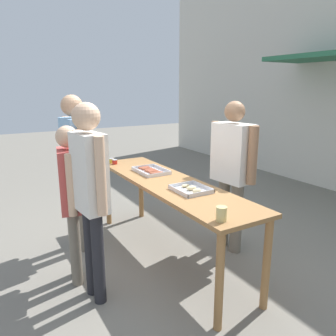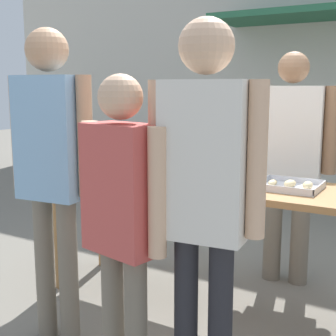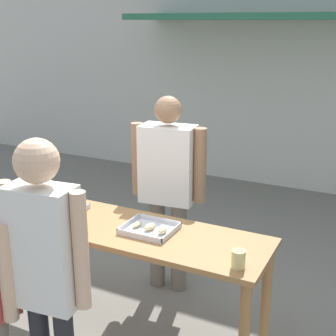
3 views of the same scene
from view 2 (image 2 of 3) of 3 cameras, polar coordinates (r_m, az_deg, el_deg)
ground_plane at (r=3.34m, az=6.63°, el=-17.03°), size 24.00×24.00×0.00m
serving_table at (r=3.06m, az=6.93°, el=-3.75°), size 2.59×0.65×0.90m
food_tray_sausages at (r=3.25m, az=0.03°, el=-0.63°), size 0.45×0.32×0.04m
food_tray_buns at (r=2.92m, az=14.75°, el=-2.13°), size 0.36×0.32×0.06m
condiment_jar_mustard at (r=3.49m, az=-12.18°, el=0.18°), size 0.07×0.07×0.06m
condiment_jar_ketchup at (r=3.44m, az=-10.92°, el=0.07°), size 0.07×0.07×0.06m
person_server_behind_table at (r=3.63m, az=14.65°, el=2.20°), size 0.67×0.30×1.76m
person_customer_holding_hotdog at (r=2.73m, az=-14.00°, el=1.26°), size 0.55×0.25×1.83m
person_customer_with_cup at (r=2.01m, az=4.49°, el=-2.12°), size 0.53×0.24×1.79m
person_customer_waiting_in_line at (r=2.17m, az=-5.58°, el=-5.34°), size 0.52×0.27×1.57m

